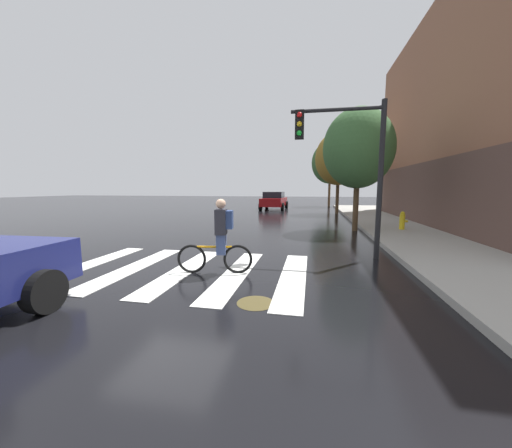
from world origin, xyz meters
name	(u,v)px	position (x,y,z in m)	size (l,w,h in m)	color
ground_plane	(172,270)	(0.00, 0.00, 0.00)	(120.00, 120.00, 0.00)	black
crosswalk_stripes	(184,270)	(0.30, 0.00, 0.01)	(5.69, 3.85, 0.01)	silver
manhole_cover	(256,303)	(2.34, -1.55, 0.00)	(0.64, 0.64, 0.01)	#473D1E
sedan_mid	(274,200)	(-0.14, 19.60, 0.83)	(2.28, 4.68, 1.60)	maroon
cyclist	(220,237)	(1.22, -0.06, 0.84)	(1.70, 0.39, 1.69)	black
traffic_light_near	(349,153)	(4.18, 2.08, 2.86)	(2.47, 0.28, 4.20)	black
fire_hydrant	(402,221)	(7.10, 7.09, 0.53)	(0.33, 0.22, 0.78)	gold
street_tree_near	(358,148)	(5.18, 7.32, 3.66)	(3.05, 3.05, 5.42)	#4C3823
street_tree_mid	(339,159)	(5.11, 16.02, 4.10)	(3.41, 3.41, 6.07)	#4C3823
street_tree_far	(330,163)	(5.03, 24.96, 4.58)	(3.81, 3.81, 6.78)	#4C3823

